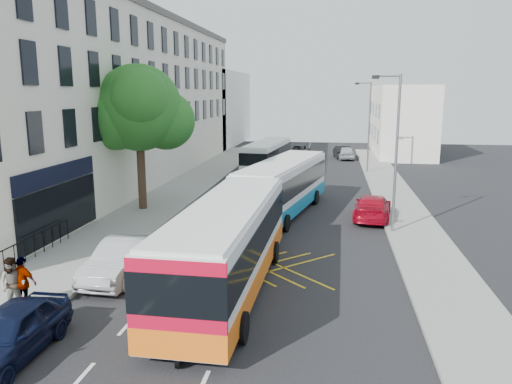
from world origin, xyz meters
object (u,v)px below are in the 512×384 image
at_px(lamp_far, 368,122).
at_px(distant_car_silver, 346,153).
at_px(bus_near, 227,245).
at_px(distant_car_grey, 298,151).
at_px(motorbike, 176,325).
at_px(bus_mid, 283,186).
at_px(pedestrian_near, 13,284).
at_px(distant_car_dark, 342,152).
at_px(lamp_near, 395,146).
at_px(parked_car_blue, 10,333).
at_px(parked_car_silver, 123,259).
at_px(pedestrian_far, 23,283).
at_px(street_tree, 138,109).
at_px(bus_far, 267,157).
at_px(red_hatchback, 373,207).

relative_size(lamp_far, distant_car_silver, 1.90).
distance_m(bus_near, distant_car_grey, 39.95).
xyz_separation_m(lamp_far, motorbike, (-7.32, -33.45, -3.75)).
height_order(bus_mid, distant_car_grey, bus_mid).
bearing_deg(lamp_far, distant_car_silver, 99.46).
bearing_deg(pedestrian_near, distant_car_dark, 71.48).
height_order(lamp_near, parked_car_blue, lamp_near).
bearing_deg(distant_car_silver, parked_car_silver, 73.06).
bearing_deg(distant_car_dark, lamp_near, 85.81).
relative_size(lamp_far, parked_car_blue, 1.82).
height_order(parked_car_silver, distant_car_dark, parked_car_silver).
height_order(parked_car_blue, pedestrian_far, pedestrian_far).
relative_size(bus_mid, motorbike, 5.83).
height_order(lamp_near, pedestrian_far, lamp_near).
bearing_deg(distant_car_grey, street_tree, -98.41).
xyz_separation_m(lamp_far, bus_far, (-8.90, -1.45, -3.09)).
bearing_deg(pedestrian_near, pedestrian_far, 48.70).
relative_size(bus_near, parked_car_silver, 2.48).
relative_size(distant_car_silver, pedestrian_far, 2.37).
height_order(bus_near, red_hatchback, bus_near).
relative_size(parked_car_blue, distant_car_dark, 1.03).
distance_m(distant_car_dark, pedestrian_near, 43.93).
relative_size(motorbike, distant_car_silver, 0.48).
bearing_deg(lamp_near, bus_mid, 149.22).
xyz_separation_m(motorbike, distant_car_silver, (5.73, 42.98, -0.15)).
height_order(street_tree, distant_car_dark, street_tree).
distance_m(bus_far, distant_car_dark, 13.90).
xyz_separation_m(street_tree, distant_car_silver, (13.12, 26.56, -5.57)).
bearing_deg(lamp_near, street_tree, 168.60).
bearing_deg(distant_car_dark, pedestrian_near, 67.03).
xyz_separation_m(lamp_near, bus_mid, (-5.98, 3.56, -2.92)).
bearing_deg(red_hatchback, motorbike, 75.50).
xyz_separation_m(street_tree, bus_near, (7.85, -11.60, -4.55)).
xyz_separation_m(bus_mid, motorbike, (-1.33, -17.02, -0.83)).
xyz_separation_m(parked_car_blue, pedestrian_near, (-1.60, 2.53, 0.31)).
distance_m(lamp_near, motorbike, 15.76).
bearing_deg(distant_car_dark, distant_car_grey, -16.10).
distance_m(street_tree, distant_car_silver, 30.14).
height_order(street_tree, distant_car_grey, street_tree).
xyz_separation_m(bus_near, pedestrian_near, (-6.54, -3.20, -0.68)).
relative_size(motorbike, pedestrian_near, 1.11).
distance_m(distant_car_silver, pedestrian_near, 43.01).
bearing_deg(distant_car_silver, distant_car_dark, -70.46).
bearing_deg(motorbike, parked_car_blue, 173.44).
distance_m(bus_mid, parked_car_blue, 18.87).
xyz_separation_m(motorbike, distant_car_dark, (5.29, 44.05, -0.17)).
bearing_deg(red_hatchback, pedestrian_near, 56.83).
distance_m(bus_mid, red_hatchback, 5.41).
xyz_separation_m(distant_car_grey, distant_car_silver, (5.36, -1.78, 0.08)).
height_order(lamp_far, parked_car_silver, lamp_far).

